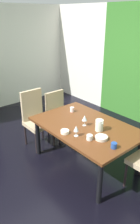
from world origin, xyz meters
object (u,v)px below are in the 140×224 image
object	(u,v)px
chair_left_far	(59,112)
pitcher_west	(99,125)
dining_table	(85,129)
chair_left_near	(36,117)
cup_rear	(72,110)
serving_bowl_corner	(101,138)
wine_glass_near_shelf	(76,129)
cup_right	(114,145)
wine_glass_front	(85,118)
serving_bowl_east	(65,132)
cup_north	(90,137)

from	to	relation	value
chair_left_far	pitcher_west	xyz separation A→B (m)	(1.28, -0.23, 0.29)
dining_table	chair_left_near	bearing A→B (deg)	-166.03
cup_rear	serving_bowl_corner	bearing A→B (deg)	-17.03
chair_left_far	wine_glass_near_shelf	size ratio (longest dim) A/B	5.59
wine_glass_near_shelf	cup_right	bearing A→B (deg)	17.09
dining_table	cup_rear	distance (m)	0.56
chair_left_near	chair_left_far	bearing A→B (deg)	178.57
chair_left_near	wine_glass_front	bearing A→B (deg)	102.81
serving_bowl_east	cup_right	distance (m)	0.74
cup_north	pitcher_west	xyz separation A→B (m)	(-0.09, 0.29, 0.05)
wine_glass_near_shelf	pitcher_west	size ratio (longest dim) A/B	0.93
dining_table	cup_right	size ratio (longest dim) A/B	21.09
serving_bowl_east	cup_right	size ratio (longest dim) A/B	1.59
chair_left_far	serving_bowl_corner	world-z (taller)	chair_left_far
wine_glass_near_shelf	pitcher_west	world-z (taller)	pitcher_west
chair_left_near	serving_bowl_corner	bearing A→B (deg)	95.25
pitcher_west	dining_table	bearing A→B (deg)	-172.54
dining_table	serving_bowl_corner	xyz separation A→B (m)	(0.44, -0.12, 0.10)
cup_right	pitcher_west	world-z (taller)	pitcher_west
cup_right	cup_rear	world-z (taller)	cup_rear
dining_table	serving_bowl_east	xyz separation A→B (m)	(-0.02, -0.40, 0.10)
wine_glass_near_shelf	cup_north	distance (m)	0.22
cup_rear	cup_north	size ratio (longest dim) A/B	1.00
serving_bowl_east	cup_right	xyz separation A→B (m)	(0.70, 0.24, 0.01)
cup_right	serving_bowl_corner	bearing A→B (deg)	170.70
pitcher_west	cup_right	bearing A→B (deg)	-24.35
wine_glass_near_shelf	serving_bowl_east	size ratio (longest dim) A/B	1.31
chair_left_far	serving_bowl_corner	bearing A→B (deg)	75.37
dining_table	chair_left_far	world-z (taller)	chair_left_far
cup_north	serving_bowl_corner	bearing A→B (deg)	54.57
chair_left_near	wine_glass_near_shelf	world-z (taller)	chair_left_near
serving_bowl_corner	cup_right	world-z (taller)	cup_right
chair_left_near	cup_right	world-z (taller)	chair_left_near
chair_left_near	cup_rear	xyz separation A→B (m)	(0.52, 0.43, 0.20)
chair_left_far	pitcher_west	bearing A→B (deg)	79.97
serving_bowl_corner	cup_rear	size ratio (longest dim) A/B	2.08
serving_bowl_corner	cup_rear	distance (m)	1.00
dining_table	serving_bowl_east	distance (m)	0.41
dining_table	cup_north	distance (m)	0.44
serving_bowl_corner	pitcher_west	world-z (taller)	pitcher_west
wine_glass_near_shelf	wine_glass_front	world-z (taller)	wine_glass_front
chair_left_near	cup_north	xyz separation A→B (m)	(1.38, 0.00, 0.19)
serving_bowl_corner	cup_right	size ratio (longest dim) A/B	2.25
serving_bowl_corner	cup_north	xyz separation A→B (m)	(-0.10, -0.13, 0.01)
cup_right	cup_north	size ratio (longest dim) A/B	0.93
cup_right	cup_rear	distance (m)	1.25
cup_north	chair_left_near	bearing A→B (deg)	-179.93
serving_bowl_corner	serving_bowl_east	distance (m)	0.53
cup_right	cup_north	xyz separation A→B (m)	(-0.34, -0.09, -0.00)
pitcher_west	chair_left_far	bearing A→B (deg)	169.97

